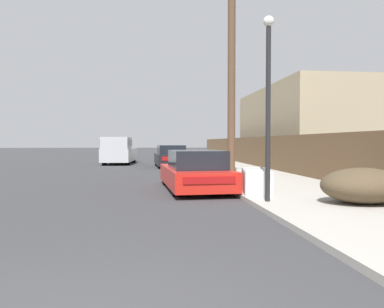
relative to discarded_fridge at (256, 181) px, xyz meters
name	(u,v)px	position (x,y,z in m)	size (l,w,h in m)	color
sidewalk_curb	(214,163)	(1.58, 15.99, -0.39)	(4.20, 63.00, 0.12)	#ADA89E
discarded_fridge	(256,181)	(0.00, 0.00, 0.00)	(1.03, 1.82, 0.69)	silver
parked_sports_car_red	(195,172)	(-1.52, 1.81, 0.14)	(2.09, 4.77, 1.30)	red
car_parked_mid	(171,157)	(-1.63, 13.49, 0.19)	(2.03, 4.42, 1.38)	black
pickup_truck	(119,151)	(-5.16, 16.86, 0.50)	(2.33, 5.38, 1.92)	silver
utility_pole	(232,62)	(0.19, 4.08, 4.23)	(1.80, 0.30, 8.89)	brown
street_lamp	(268,94)	(-0.15, -1.49, 2.27)	(0.26, 0.26, 4.45)	#232326
brush_pile	(363,186)	(1.97, -2.04, 0.09)	(1.97, 1.60, 0.84)	brown
wooden_fence	(256,151)	(3.53, 12.13, 0.55)	(0.08, 38.70, 1.77)	brown
building_right_house	(304,127)	(7.80, 14.88, 2.19)	(6.00, 12.83, 5.29)	tan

